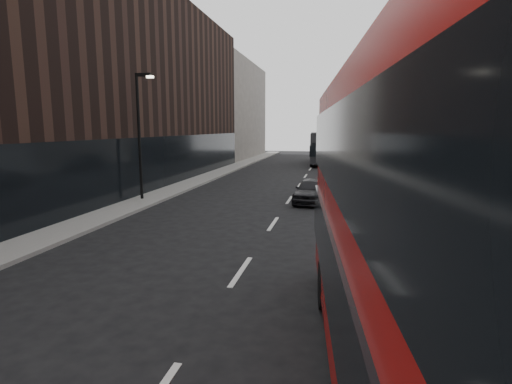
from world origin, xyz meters
The scene contains 11 objects.
sidewalk_right centered at (7.50, 25.00, 0.07)m, with size 3.00×80.00×0.15m, color slate.
sidewalk_left centered at (-8.00, 25.00, 0.07)m, with size 2.00×80.00×0.15m, color slate.
building_victorian centered at (11.38, 44.00, 9.66)m, with size 6.50×24.00×21.00m.
building_left_mid centered at (-11.50, 30.00, 7.00)m, with size 5.00×24.00×14.00m, color black.
building_left_far centered at (-11.50, 52.00, 6.50)m, with size 5.00×20.00×13.00m, color #66605A.
street_lamp centered at (-8.22, 18.00, 4.18)m, with size 1.06×0.22×7.00m.
red_bus centered at (4.13, 2.25, 2.80)m, with size 4.09×12.67×5.03m.
grey_bus centered at (0.86, 44.47, 1.96)m, with size 3.29×11.47×3.66m.
car_a centered at (1.30, 19.52, 0.69)m, with size 1.63×4.06×1.38m, color black.
car_b centered at (3.29, 18.66, 0.64)m, with size 1.36×3.91×1.29m, color #92959A.
car_c centered at (4.24, 32.78, 0.79)m, with size 2.21×5.42×1.57m, color black.
Camera 1 is at (2.67, -2.89, 4.17)m, focal length 28.00 mm.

